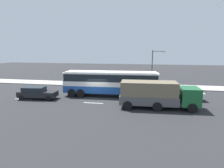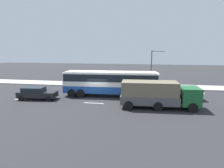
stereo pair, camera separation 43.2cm
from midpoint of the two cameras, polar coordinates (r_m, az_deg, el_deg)
The scene contains 9 objects.
ground_plane at distance 25.46m, azimuth -4.87°, elevation -4.13°, with size 120.00×120.00×0.00m, color #28282B.
sidewalk_curb at distance 34.29m, azimuth -0.87°, elevation -0.26°, with size 80.00×4.00×0.15m, color #A8A399.
lane_centreline at distance 26.30m, azimuth -22.23°, elevation -4.39°, with size 26.18×0.16×0.01m.
coach_bus at distance 26.05m, azimuth -0.87°, elevation 0.90°, with size 12.59×3.38×3.34m.
cargo_truck at distance 21.43m, azimuth 12.54°, elevation -2.78°, with size 8.36×3.07×2.86m.
car_white_minivan at distance 25.88m, azimuth 19.41°, elevation -2.63°, with size 4.90×2.27×1.49m.
car_black_sedan at distance 26.51m, azimuth -21.65°, elevation -2.43°, with size 4.93×2.32×1.55m.
pedestrian_near_curb at distance 32.98m, azimuth -3.17°, elevation 0.95°, with size 0.32×0.32×1.51m.
street_lamp at distance 31.73m, azimuth 11.54°, elevation 5.25°, with size 2.12×0.24×5.95m.
Camera 2 is at (6.23, -23.86, 6.25)m, focal length 31.26 mm.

